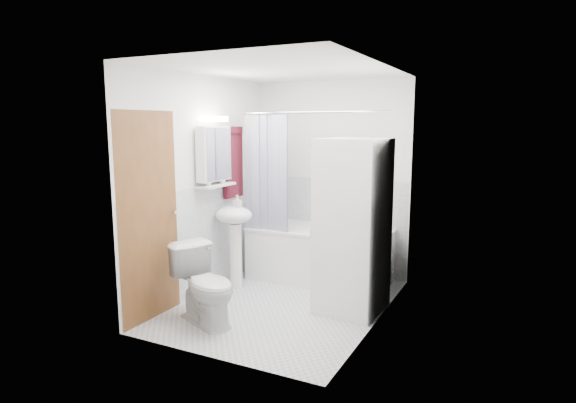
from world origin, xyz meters
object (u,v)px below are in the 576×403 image
at_px(bathtub, 320,252).
at_px(toilet, 206,286).
at_px(sink, 234,228).
at_px(washer_dryer, 352,226).

height_order(bathtub, toilet, toilet).
xyz_separation_m(bathtub, sink, (-0.78, -0.67, 0.35)).
bearing_deg(washer_dryer, bathtub, 135.91).
bearing_deg(bathtub, washer_dryer, -48.78).
relative_size(bathtub, washer_dryer, 0.96).
bearing_deg(toilet, washer_dryer, -27.52).
bearing_deg(toilet, bathtub, 7.37).
bearing_deg(washer_dryer, sink, -178.02).
bearing_deg(bathtub, toilet, -106.07).
xyz_separation_m(sink, toilet, (0.30, -0.98, -0.34)).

